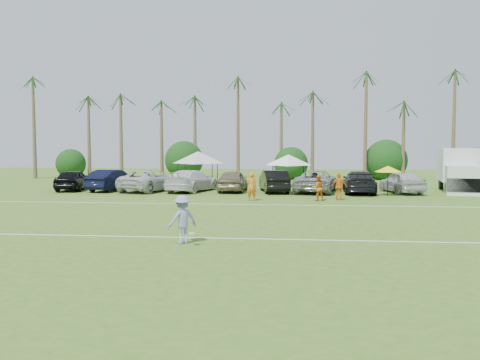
# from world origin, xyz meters

# --- Properties ---
(ground) EXTENTS (120.00, 120.00, 0.00)m
(ground) POSITION_xyz_m (0.00, 0.00, 0.00)
(ground) COLOR #446B20
(ground) RESTS_ON ground
(field_lines) EXTENTS (80.00, 12.10, 0.01)m
(field_lines) POSITION_xyz_m (0.00, 8.00, 0.01)
(field_lines) COLOR white
(field_lines) RESTS_ON ground
(palm_tree_0) EXTENTS (2.40, 2.40, 8.90)m
(palm_tree_0) POSITION_xyz_m (-22.00, 38.00, 7.48)
(palm_tree_0) COLOR brown
(palm_tree_0) RESTS_ON ground
(palm_tree_1) EXTENTS (2.40, 2.40, 9.90)m
(palm_tree_1) POSITION_xyz_m (-17.00, 38.00, 8.35)
(palm_tree_1) COLOR brown
(palm_tree_1) RESTS_ON ground
(palm_tree_2) EXTENTS (2.40, 2.40, 10.90)m
(palm_tree_2) POSITION_xyz_m (-12.00, 38.00, 9.21)
(palm_tree_2) COLOR brown
(palm_tree_2) RESTS_ON ground
(palm_tree_3) EXTENTS (2.40, 2.40, 11.90)m
(palm_tree_3) POSITION_xyz_m (-8.00, 38.00, 10.06)
(palm_tree_3) COLOR brown
(palm_tree_3) RESTS_ON ground
(palm_tree_4) EXTENTS (2.40, 2.40, 8.90)m
(palm_tree_4) POSITION_xyz_m (-4.00, 38.00, 7.48)
(palm_tree_4) COLOR brown
(palm_tree_4) RESTS_ON ground
(palm_tree_5) EXTENTS (2.40, 2.40, 9.90)m
(palm_tree_5) POSITION_xyz_m (0.00, 38.00, 8.35)
(palm_tree_5) COLOR brown
(palm_tree_5) RESTS_ON ground
(palm_tree_6) EXTENTS (2.40, 2.40, 10.90)m
(palm_tree_6) POSITION_xyz_m (4.00, 38.00, 9.21)
(palm_tree_6) COLOR brown
(palm_tree_6) RESTS_ON ground
(palm_tree_7) EXTENTS (2.40, 2.40, 11.90)m
(palm_tree_7) POSITION_xyz_m (8.00, 38.00, 10.06)
(palm_tree_7) COLOR brown
(palm_tree_7) RESTS_ON ground
(palm_tree_8) EXTENTS (2.40, 2.40, 8.90)m
(palm_tree_8) POSITION_xyz_m (13.00, 38.00, 7.48)
(palm_tree_8) COLOR brown
(palm_tree_8) RESTS_ON ground
(palm_tree_9) EXTENTS (2.40, 2.40, 9.90)m
(palm_tree_9) POSITION_xyz_m (18.00, 38.00, 8.35)
(palm_tree_9) COLOR brown
(palm_tree_9) RESTS_ON ground
(palm_tree_10) EXTENTS (2.40, 2.40, 10.90)m
(palm_tree_10) POSITION_xyz_m (23.00, 38.00, 9.21)
(palm_tree_10) COLOR brown
(palm_tree_10) RESTS_ON ground
(bush_tree_0) EXTENTS (4.00, 4.00, 4.00)m
(bush_tree_0) POSITION_xyz_m (-19.00, 39.00, 1.80)
(bush_tree_0) COLOR brown
(bush_tree_0) RESTS_ON ground
(bush_tree_1) EXTENTS (4.00, 4.00, 4.00)m
(bush_tree_1) POSITION_xyz_m (-6.00, 39.00, 1.80)
(bush_tree_1) COLOR brown
(bush_tree_1) RESTS_ON ground
(bush_tree_2) EXTENTS (4.00, 4.00, 4.00)m
(bush_tree_2) POSITION_xyz_m (6.00, 39.00, 1.80)
(bush_tree_2) COLOR brown
(bush_tree_2) RESTS_ON ground
(bush_tree_3) EXTENTS (4.00, 4.00, 4.00)m
(bush_tree_3) POSITION_xyz_m (16.00, 39.00, 1.80)
(bush_tree_3) COLOR brown
(bush_tree_3) RESTS_ON ground
(sideline_player_a) EXTENTS (0.76, 0.57, 1.90)m
(sideline_player_a) POSITION_xyz_m (3.54, 16.35, 0.95)
(sideline_player_a) COLOR orange
(sideline_player_a) RESTS_ON ground
(sideline_player_b) EXTENTS (1.00, 0.87, 1.73)m
(sideline_player_b) POSITION_xyz_m (8.01, 16.69, 0.87)
(sideline_player_b) COLOR #CA6716
(sideline_player_b) RESTS_ON ground
(sideline_player_c) EXTENTS (1.12, 0.57, 1.84)m
(sideline_player_c) POSITION_xyz_m (9.46, 17.27, 0.92)
(sideline_player_c) COLOR orange
(sideline_player_c) RESTS_ON ground
(box_truck) EXTENTS (3.48, 6.99, 3.45)m
(box_truck) POSITION_xyz_m (19.31, 24.32, 1.85)
(box_truck) COLOR white
(box_truck) RESTS_ON ground
(canopy_tent_left) EXTENTS (4.54, 4.54, 3.68)m
(canopy_tent_left) POSITION_xyz_m (-1.99, 26.54, 3.15)
(canopy_tent_left) COLOR black
(canopy_tent_left) RESTS_ON ground
(canopy_tent_right) EXTENTS (4.13, 4.13, 3.34)m
(canopy_tent_right) POSITION_xyz_m (5.85, 28.05, 2.86)
(canopy_tent_right) COLOR black
(canopy_tent_right) RESTS_ON ground
(market_umbrella) EXTENTS (1.99, 1.99, 2.22)m
(market_umbrella) POSITION_xyz_m (13.25, 20.60, 1.99)
(market_umbrella) COLOR black
(market_umbrella) RESTS_ON ground
(frisbee_player) EXTENTS (1.39, 1.31, 1.89)m
(frisbee_player) POSITION_xyz_m (2.15, 0.73, 0.94)
(frisbee_player) COLOR #8D92C8
(frisbee_player) RESTS_ON ground
(parked_car_0) EXTENTS (2.67, 5.31, 1.74)m
(parked_car_0) POSITION_xyz_m (-11.69, 22.65, 0.87)
(parked_car_0) COLOR black
(parked_car_0) RESTS_ON ground
(parked_car_1) EXTENTS (2.92, 5.54, 1.74)m
(parked_car_1) POSITION_xyz_m (-8.39, 22.62, 0.87)
(parked_car_1) COLOR black
(parked_car_1) RESTS_ON ground
(parked_car_2) EXTENTS (4.70, 6.83, 1.74)m
(parked_car_2) POSITION_xyz_m (-5.10, 22.50, 0.87)
(parked_car_2) COLOR silver
(parked_car_2) RESTS_ON ground
(parked_car_3) EXTENTS (3.98, 6.42, 1.74)m
(parked_car_3) POSITION_xyz_m (-1.80, 22.58, 0.87)
(parked_car_3) COLOR white
(parked_car_3) RESTS_ON ground
(parked_car_4) EXTENTS (2.13, 5.12, 1.74)m
(parked_car_4) POSITION_xyz_m (1.50, 22.84, 0.87)
(parked_car_4) COLOR #807358
(parked_car_4) RESTS_ON ground
(parked_car_5) EXTENTS (2.78, 5.51, 1.74)m
(parked_car_5) POSITION_xyz_m (4.80, 22.74, 0.87)
(parked_car_5) COLOR black
(parked_car_5) RESTS_ON ground
(parked_car_6) EXTENTS (3.84, 6.62, 1.74)m
(parked_car_6) POSITION_xyz_m (8.09, 22.88, 0.87)
(parked_car_6) COLOR #939596
(parked_car_6) RESTS_ON ground
(parked_car_7) EXTENTS (2.72, 6.09, 1.74)m
(parked_car_7) POSITION_xyz_m (11.39, 22.51, 0.87)
(parked_car_7) COLOR black
(parked_car_7) RESTS_ON ground
(parked_car_8) EXTENTS (3.17, 5.43, 1.74)m
(parked_car_8) POSITION_xyz_m (14.69, 22.91, 0.87)
(parked_car_8) COLOR silver
(parked_car_8) RESTS_ON ground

